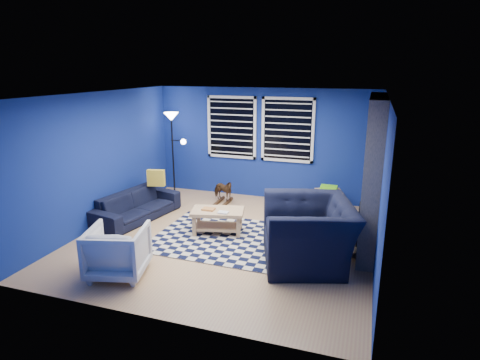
# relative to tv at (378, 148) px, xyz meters

# --- Properties ---
(floor) EXTENTS (5.00, 5.00, 0.00)m
(floor) POSITION_rel_tv_xyz_m (-2.45, -2.00, -1.40)
(floor) COLOR tan
(floor) RESTS_ON ground
(ceiling) EXTENTS (5.00, 5.00, 0.00)m
(ceiling) POSITION_rel_tv_xyz_m (-2.45, -2.00, 1.10)
(ceiling) COLOR white
(ceiling) RESTS_ON wall_back
(wall_back) EXTENTS (5.00, 0.00, 5.00)m
(wall_back) POSITION_rel_tv_xyz_m (-2.45, 0.50, -0.15)
(wall_back) COLOR navy
(wall_back) RESTS_ON floor
(wall_left) EXTENTS (0.00, 5.00, 5.00)m
(wall_left) POSITION_rel_tv_xyz_m (-4.95, -2.00, -0.15)
(wall_left) COLOR navy
(wall_left) RESTS_ON floor
(wall_right) EXTENTS (0.00, 5.00, 5.00)m
(wall_right) POSITION_rel_tv_xyz_m (0.05, -2.00, -0.15)
(wall_right) COLOR navy
(wall_right) RESTS_ON floor
(fireplace) EXTENTS (0.65, 2.00, 2.50)m
(fireplace) POSITION_rel_tv_xyz_m (-0.09, -1.50, -0.20)
(fireplace) COLOR gray
(fireplace) RESTS_ON floor
(window_left) EXTENTS (1.17, 0.06, 1.42)m
(window_left) POSITION_rel_tv_xyz_m (-3.20, 0.46, 0.20)
(window_left) COLOR black
(window_left) RESTS_ON wall_back
(window_right) EXTENTS (1.17, 0.06, 1.42)m
(window_right) POSITION_rel_tv_xyz_m (-1.90, 0.46, 0.20)
(window_right) COLOR black
(window_right) RESTS_ON wall_back
(tv) EXTENTS (0.07, 1.00, 0.58)m
(tv) POSITION_rel_tv_xyz_m (0.00, 0.00, 0.00)
(tv) COLOR black
(tv) RESTS_ON wall_right
(rug) EXTENTS (2.54, 2.05, 0.02)m
(rug) POSITION_rel_tv_xyz_m (-2.41, -2.02, -1.39)
(rug) COLOR black
(rug) RESTS_ON floor
(sofa) EXTENTS (1.99, 1.08, 0.55)m
(sofa) POSITION_rel_tv_xyz_m (-4.44, -1.68, -1.12)
(sofa) COLOR black
(sofa) RESTS_ON floor
(armchair_big) EXTENTS (1.81, 1.69, 0.97)m
(armchair_big) POSITION_rel_tv_xyz_m (-0.93, -2.43, -0.92)
(armchair_big) COLOR black
(armchair_big) RESTS_ON floor
(armchair_bent) EXTENTS (0.98, 0.99, 0.74)m
(armchair_bent) POSITION_rel_tv_xyz_m (-3.47, -3.70, -1.03)
(armchair_bent) COLOR gray
(armchair_bent) RESTS_ON floor
(rocking_horse) EXTENTS (0.42, 0.62, 0.48)m
(rocking_horse) POSITION_rel_tv_xyz_m (-3.16, -0.25, -1.09)
(rocking_horse) COLOR #4C2618
(rocking_horse) RESTS_ON floor
(coffee_table) EXTENTS (1.03, 0.74, 0.46)m
(coffee_table) POSITION_rel_tv_xyz_m (-2.66, -1.83, -1.08)
(coffee_table) COLOR tan
(coffee_table) RESTS_ON rug
(cabinet) EXTENTS (0.62, 0.51, 0.53)m
(cabinet) POSITION_rel_tv_xyz_m (-0.89, 0.04, -1.16)
(cabinet) COLOR tan
(cabinet) RESTS_ON floor
(floor_lamp) EXTENTS (0.53, 0.33, 1.94)m
(floor_lamp) POSITION_rel_tv_xyz_m (-4.46, -0.01, 0.19)
(floor_lamp) COLOR black
(floor_lamp) RESTS_ON floor
(throw_pillow) EXTENTS (0.37, 0.18, 0.34)m
(throw_pillow) POSITION_rel_tv_xyz_m (-4.29, -1.13, -0.68)
(throw_pillow) COLOR gold
(throw_pillow) RESTS_ON sofa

